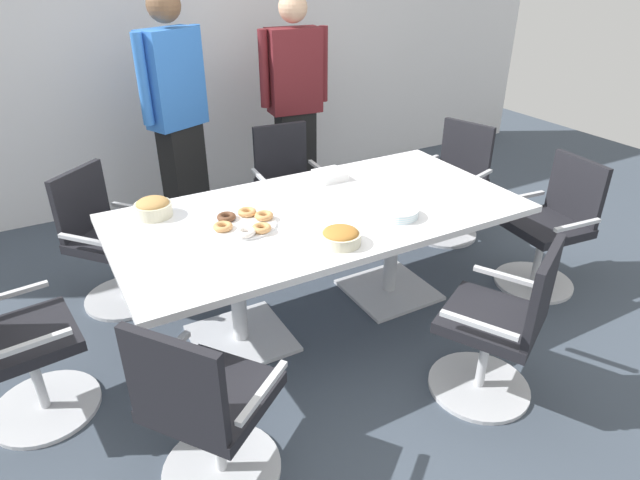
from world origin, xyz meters
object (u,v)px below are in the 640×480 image
at_px(office_chair_0, 109,246).
at_px(plate_stack, 398,212).
at_px(office_chair_3, 500,331).
at_px(office_chair_6, 288,191).
at_px(office_chair_1, 15,352).
at_px(snack_bowl_pretzels, 341,236).
at_px(person_standing_1, 295,102).
at_px(person_standing_0, 177,113).
at_px(snack_bowl_cookies, 153,207).
at_px(office_chair_2, 207,414).
at_px(donut_platter, 245,223).
at_px(office_chair_5, 452,187).
at_px(conference_table, 320,229).
at_px(napkin_pile, 330,175).
at_px(office_chair_4, 550,232).

height_order(office_chair_0, plate_stack, office_chair_0).
distance_m(office_chair_3, office_chair_6, 2.15).
relative_size(office_chair_1, snack_bowl_pretzels, 4.25).
relative_size(person_standing_1, snack_bowl_pretzels, 8.52).
xyz_separation_m(person_standing_0, snack_bowl_cookies, (-0.51, -1.22, -0.19)).
xyz_separation_m(office_chair_2, office_chair_3, (1.47, -0.19, 0.00)).
bearing_deg(donut_platter, person_standing_0, 86.18).
distance_m(office_chair_5, donut_platter, 2.07).
distance_m(office_chair_2, person_standing_0, 2.65).
bearing_deg(office_chair_6, office_chair_1, 33.91).
bearing_deg(office_chair_0, person_standing_1, 163.64).
height_order(office_chair_3, snack_bowl_cookies, office_chair_3).
height_order(conference_table, office_chair_5, office_chair_5).
relative_size(person_standing_1, snack_bowl_cookies, 8.61).
bearing_deg(person_standing_0, office_chair_3, 82.69).
distance_m(office_chair_1, office_chair_5, 3.26).
relative_size(conference_table, napkin_pile, 12.81).
bearing_deg(person_standing_1, office_chair_5, 131.90).
height_order(office_chair_2, office_chair_3, same).
distance_m(person_standing_0, person_standing_1, 1.04).
distance_m(office_chair_6, donut_platter, 1.37).
distance_m(office_chair_5, snack_bowl_cookies, 2.42).
distance_m(conference_table, office_chair_2, 1.37).
height_order(office_chair_6, person_standing_0, person_standing_0).
bearing_deg(napkin_pile, office_chair_6, 88.82).
relative_size(snack_bowl_pretzels, plate_stack, 0.92).
relative_size(person_standing_0, person_standing_1, 1.04).
distance_m(office_chair_4, donut_platter, 2.11).
bearing_deg(office_chair_6, conference_table, 78.49).
height_order(donut_platter, napkin_pile, napkin_pile).
height_order(office_chair_1, person_standing_0, person_standing_0).
bearing_deg(plate_stack, snack_bowl_cookies, 150.37).
distance_m(office_chair_0, office_chair_4, 2.96).
height_order(office_chair_5, donut_platter, office_chair_5).
bearing_deg(snack_bowl_cookies, plate_stack, -29.63).
height_order(person_standing_1, plate_stack, person_standing_1).
height_order(office_chair_6, person_standing_1, person_standing_1).
relative_size(conference_table, donut_platter, 6.67).
distance_m(office_chair_5, napkin_pile, 1.27).
xyz_separation_m(office_chair_4, office_chair_6, (-1.25, 1.51, 0.00)).
xyz_separation_m(conference_table, snack_bowl_cookies, (-0.87, 0.40, 0.18)).
relative_size(office_chair_0, office_chair_1, 1.00).
height_order(office_chair_3, office_chair_5, same).
distance_m(conference_table, person_standing_0, 1.70).
bearing_deg(donut_platter, person_standing_1, 55.02).
bearing_deg(donut_platter, snack_bowl_pretzels, -50.24).
xyz_separation_m(conference_table, person_standing_1, (0.67, 1.65, 0.33)).
bearing_deg(person_standing_0, office_chair_1, 26.89).
relative_size(snack_bowl_pretzels, snack_bowl_cookies, 1.01).
xyz_separation_m(person_standing_0, plate_stack, (0.71, -1.91, -0.22)).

